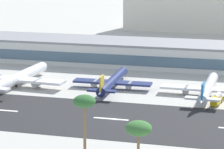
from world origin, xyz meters
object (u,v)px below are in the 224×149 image
service_fuel_truck_1 (216,99)px  palm_tree_1 (139,130)px  palm_tree_2 (84,103)px  airliner_blue_tail_gate_2 (208,89)px  terminal_building (131,53)px  distant_hotel_block (208,5)px  airliner_red_tail_gate_0 (16,79)px  airliner_gold_tail_gate_1 (112,82)px

service_fuel_truck_1 → palm_tree_1: size_ratio=0.57×
palm_tree_2 → service_fuel_truck_1: bearing=63.3°
airliner_blue_tail_gate_2 → palm_tree_2: bearing=161.4°
terminal_building → palm_tree_2: palm_tree_2 is taller
distant_hotel_block → palm_tree_2: (-11.71, -240.72, -2.40)m
distant_hotel_block → airliner_red_tail_gate_0: (-61.88, -173.78, -14.37)m
airliner_gold_tail_gate_1 → airliner_blue_tail_gate_2: bearing=-93.2°
distant_hotel_block → palm_tree_1: 252.62m
terminal_building → airliner_red_tail_gate_0: bearing=-122.9°
distant_hotel_block → airliner_red_tail_gate_0: 185.03m
airliner_red_tail_gate_0 → palm_tree_2: 84.50m
palm_tree_1 → palm_tree_2: palm_tree_2 is taller
airliner_blue_tail_gate_2 → service_fuel_truck_1: (4.07, -10.47, -0.87)m
distant_hotel_block → airliner_gold_tail_gate_1: 169.62m
airliner_red_tail_gate_0 → airliner_gold_tail_gate_1: airliner_red_tail_gate_0 is taller
airliner_red_tail_gate_0 → service_fuel_truck_1: airliner_red_tail_gate_0 is taller
airliner_red_tail_gate_0 → palm_tree_1: palm_tree_1 is taller
airliner_gold_tail_gate_1 → palm_tree_1: size_ratio=2.77×
terminal_building → airliner_blue_tail_gate_2: bearing=-50.6°
airliner_red_tail_gate_0 → palm_tree_1: size_ratio=3.26×
distant_hotel_block → airliner_red_tail_gate_0: bearing=-109.6°
terminal_building → airliner_blue_tail_gate_2: size_ratio=4.77×
distant_hotel_block → airliner_gold_tail_gate_1: bearing=-97.9°
airliner_gold_tail_gate_1 → airliner_blue_tail_gate_2: airliner_blue_tail_gate_2 is taller
distant_hotel_block → palm_tree_2: size_ratio=6.32×
terminal_building → palm_tree_2: size_ratio=11.81×
airliner_gold_tail_gate_1 → palm_tree_2: 75.31m
airliner_blue_tail_gate_2 → airliner_red_tail_gate_0: bearing=95.3°
terminal_building → distant_hotel_block: 122.22m
terminal_building → palm_tree_1: (31.66, -133.76, 7.66)m
palm_tree_2 → airliner_red_tail_gate_0: bearing=126.8°
airliner_blue_tail_gate_2 → distant_hotel_block: bearing=6.8°
service_fuel_truck_1 → palm_tree_1: bearing=-1.2°
airliner_gold_tail_gate_1 → palm_tree_1: 90.48m
airliner_gold_tail_gate_1 → service_fuel_truck_1: (42.31, -12.17, -0.83)m
distant_hotel_block → terminal_building: bearing=-102.5°
distant_hotel_block → service_fuel_truck_1: bearing=-83.9°
terminal_building → distant_hotel_block: distant_hotel_block is taller
terminal_building → airliner_blue_tail_gate_2: 65.10m
airliner_red_tail_gate_0 → palm_tree_2: (50.17, -66.94, 11.97)m
palm_tree_2 → airliner_gold_tail_gate_1: bearing=98.9°
terminal_building → airliner_gold_tail_gate_1: terminal_building is taller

